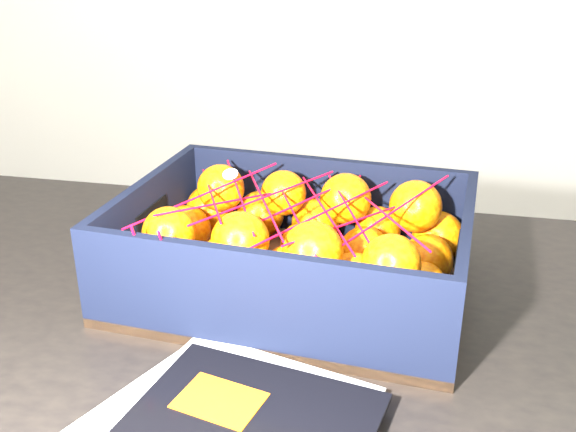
# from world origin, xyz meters

# --- Properties ---
(table) EXTENTS (1.26, 0.90, 0.75)m
(table) POSITION_xyz_m (0.32, -0.05, 0.65)
(table) COLOR black
(table) RESTS_ON ground
(produce_crate) EXTENTS (0.40, 0.30, 0.12)m
(produce_crate) POSITION_xyz_m (0.31, 0.06, 0.79)
(produce_crate) COLOR brown
(produce_crate) RESTS_ON table
(clementine_heap) EXTENTS (0.38, 0.28, 0.12)m
(clementine_heap) POSITION_xyz_m (0.31, 0.07, 0.81)
(clementine_heap) COLOR #E56504
(clementine_heap) RESTS_ON produce_crate
(mesh_net) EXTENTS (0.33, 0.27, 0.09)m
(mesh_net) POSITION_xyz_m (0.30, 0.05, 0.86)
(mesh_net) COLOR red
(mesh_net) RESTS_ON clementine_heap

